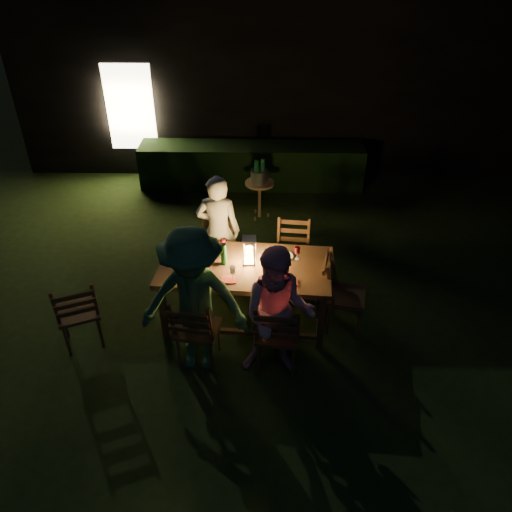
{
  "coord_description": "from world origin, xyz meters",
  "views": [
    {
      "loc": [
        -0.21,
        -5.1,
        4.28
      ],
      "look_at": [
        -0.33,
        0.04,
        0.81
      ],
      "focal_mm": 35.0,
      "sensor_mm": 36.0,
      "label": 1
    }
  ],
  "objects_px": {
    "bottle_table": "(224,254)",
    "person_opp_left": "(194,303)",
    "chair_far_right": "(291,268)",
    "lantern": "(249,252)",
    "chair_end": "(344,306)",
    "chair_far_left": "(219,265)",
    "bottle_bucket_a": "(257,174)",
    "person_house_side": "(218,231)",
    "ice_bucket": "(260,176)",
    "dining_table": "(245,271)",
    "chair_near_left": "(198,340)",
    "chair_near_right": "(277,345)",
    "chair_spare": "(81,323)",
    "bottle_bucket_b": "(263,172)",
    "person_opp_right": "(278,315)",
    "side_table": "(260,186)"
  },
  "relations": [
    {
      "from": "dining_table",
      "to": "chair_near_left",
      "type": "relative_size",
      "value": 2.04
    },
    {
      "from": "lantern",
      "to": "ice_bucket",
      "type": "bearing_deg",
      "value": 88.23
    },
    {
      "from": "chair_far_right",
      "to": "bottle_bucket_a",
      "type": "height_order",
      "value": "chair_far_right"
    },
    {
      "from": "person_house_side",
      "to": "bottle_table",
      "type": "bearing_deg",
      "value": 103.71
    },
    {
      "from": "bottle_bucket_b",
      "to": "person_opp_right",
      "type": "bearing_deg",
      "value": -86.73
    },
    {
      "from": "chair_spare",
      "to": "bottle_bucket_b",
      "type": "distance_m",
      "value": 3.88
    },
    {
      "from": "person_opp_right",
      "to": "ice_bucket",
      "type": "relative_size",
      "value": 5.4
    },
    {
      "from": "ice_bucket",
      "to": "chair_spare",
      "type": "bearing_deg",
      "value": -123.08
    },
    {
      "from": "chair_far_left",
      "to": "bottle_bucket_a",
      "type": "bearing_deg",
      "value": -108.31
    },
    {
      "from": "chair_end",
      "to": "chair_spare",
      "type": "distance_m",
      "value": 3.18
    },
    {
      "from": "chair_spare",
      "to": "bottle_bucket_a",
      "type": "distance_m",
      "value": 3.76
    },
    {
      "from": "lantern",
      "to": "chair_far_left",
      "type": "bearing_deg",
      "value": 120.82
    },
    {
      "from": "bottle_table",
      "to": "ice_bucket",
      "type": "relative_size",
      "value": 0.93
    },
    {
      "from": "lantern",
      "to": "bottle_table",
      "type": "height_order",
      "value": "lantern"
    },
    {
      "from": "chair_far_left",
      "to": "person_opp_left",
      "type": "distance_m",
      "value": 1.71
    },
    {
      "from": "person_house_side",
      "to": "side_table",
      "type": "bearing_deg",
      "value": -101.81
    },
    {
      "from": "chair_far_left",
      "to": "bottle_bucket_a",
      "type": "distance_m",
      "value": 1.98
    },
    {
      "from": "lantern",
      "to": "ice_bucket",
      "type": "height_order",
      "value": "lantern"
    },
    {
      "from": "chair_near_left",
      "to": "ice_bucket",
      "type": "height_order",
      "value": "chair_near_left"
    },
    {
      "from": "lantern",
      "to": "bottle_bucket_b",
      "type": "xyz_separation_m",
      "value": [
        0.13,
        2.68,
        -0.19
      ]
    },
    {
      "from": "chair_spare",
      "to": "chair_near_right",
      "type": "bearing_deg",
      "value": -30.84
    },
    {
      "from": "chair_far_left",
      "to": "chair_far_right",
      "type": "xyz_separation_m",
      "value": [
        1.0,
        -0.07,
        0.02
      ]
    },
    {
      "from": "chair_spare",
      "to": "side_table",
      "type": "height_order",
      "value": "chair_spare"
    },
    {
      "from": "chair_far_right",
      "to": "person_opp_left",
      "type": "distance_m",
      "value": 1.97
    },
    {
      "from": "chair_near_left",
      "to": "lantern",
      "type": "relative_size",
      "value": 2.96
    },
    {
      "from": "chair_near_left",
      "to": "person_opp_right",
      "type": "relative_size",
      "value": 0.64
    },
    {
      "from": "lantern",
      "to": "ice_bucket",
      "type": "distance_m",
      "value": 2.65
    },
    {
      "from": "chair_near_left",
      "to": "side_table",
      "type": "bearing_deg",
      "value": 88.64
    },
    {
      "from": "chair_far_right",
      "to": "lantern",
      "type": "height_order",
      "value": "lantern"
    },
    {
      "from": "chair_near_left",
      "to": "chair_far_left",
      "type": "distance_m",
      "value": 1.54
    },
    {
      "from": "bottle_table",
      "to": "person_opp_left",
      "type": "bearing_deg",
      "value": -107.84
    },
    {
      "from": "chair_near_right",
      "to": "ice_bucket",
      "type": "bearing_deg",
      "value": 100.67
    },
    {
      "from": "chair_end",
      "to": "bottle_bucket_b",
      "type": "height_order",
      "value": "chair_end"
    },
    {
      "from": "chair_far_right",
      "to": "lantern",
      "type": "xyz_separation_m",
      "value": [
        -0.55,
        -0.68,
        0.71
      ]
    },
    {
      "from": "chair_end",
      "to": "bottle_table",
      "type": "bearing_deg",
      "value": -82.56
    },
    {
      "from": "person_opp_right",
      "to": "bottle_table",
      "type": "xyz_separation_m",
      "value": [
        -0.64,
        0.87,
        0.18
      ]
    },
    {
      "from": "chair_spare",
      "to": "side_table",
      "type": "relative_size",
      "value": 1.59
    },
    {
      "from": "chair_spare",
      "to": "bottle_table",
      "type": "bearing_deg",
      "value": -6.42
    },
    {
      "from": "chair_far_right",
      "to": "bottle_bucket_a",
      "type": "xyz_separation_m",
      "value": [
        -0.52,
        1.92,
        0.51
      ]
    },
    {
      "from": "chair_near_right",
      "to": "chair_far_left",
      "type": "relative_size",
      "value": 1.14
    },
    {
      "from": "lantern",
      "to": "dining_table",
      "type": "bearing_deg",
      "value": -139.13
    },
    {
      "from": "chair_far_left",
      "to": "chair_end",
      "type": "relative_size",
      "value": 0.89
    },
    {
      "from": "dining_table",
      "to": "chair_far_left",
      "type": "height_order",
      "value": "chair_far_left"
    },
    {
      "from": "chair_end",
      "to": "person_house_side",
      "type": "bearing_deg",
      "value": -108.63
    },
    {
      "from": "chair_spare",
      "to": "side_table",
      "type": "xyz_separation_m",
      "value": [
        2.06,
        3.17,
        0.26
      ]
    },
    {
      "from": "dining_table",
      "to": "chair_spare",
      "type": "distance_m",
      "value": 2.04
    },
    {
      "from": "chair_near_right",
      "to": "bottle_bucket_a",
      "type": "distance_m",
      "value": 3.5
    },
    {
      "from": "person_house_side",
      "to": "dining_table",
      "type": "bearing_deg",
      "value": 118.76
    },
    {
      "from": "dining_table",
      "to": "bottle_bucket_b",
      "type": "bearing_deg",
      "value": 90.25
    },
    {
      "from": "person_opp_right",
      "to": "person_opp_left",
      "type": "relative_size",
      "value": 0.9
    }
  ]
}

